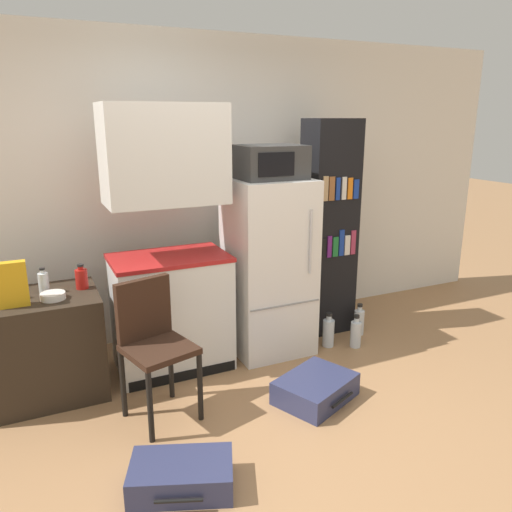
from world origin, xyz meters
name	(u,v)px	position (x,y,z in m)	size (l,w,h in m)	color
ground_plane	(290,448)	(0.00, 0.00, 0.00)	(24.00, 24.00, 0.00)	#A3754C
wall_back	(206,188)	(0.20, 2.00, 1.31)	(6.40, 0.10, 2.63)	white
side_table	(42,346)	(-1.29, 1.29, 0.37)	(0.80, 0.62, 0.74)	#2D2319
kitchen_hutch	(169,253)	(-0.34, 1.32, 0.94)	(0.88, 0.57, 2.03)	silver
refrigerator	(269,267)	(0.49, 1.29, 0.73)	(0.64, 0.64, 1.46)	white
microwave	(269,162)	(0.49, 1.29, 1.59)	(0.52, 0.44, 0.26)	#333333
bookshelf	(329,229)	(1.16, 1.44, 0.96)	(0.44, 0.33, 1.92)	black
bottle_ketchup_red	(82,278)	(-0.98, 1.34, 0.82)	(0.09, 0.09, 0.18)	#AD1914
bottle_clear_short	(44,282)	(-1.23, 1.35, 0.82)	(0.07, 0.07, 0.18)	silver
bowl	(53,296)	(-1.19, 1.19, 0.77)	(0.16, 0.16, 0.04)	silver
cereal_box	(12,285)	(-1.43, 1.15, 0.89)	(0.19, 0.07, 0.30)	gold
chair	(152,336)	(-0.64, 0.72, 0.56)	(0.49, 0.50, 0.92)	black
suitcase_large_flat	(316,389)	(0.43, 0.40, 0.08)	(0.65, 0.59, 0.17)	navy
suitcase_small_flat	(181,476)	(-0.69, -0.05, 0.08)	(0.63, 0.50, 0.16)	navy
water_bottle_front	(356,333)	(1.18, 0.98, 0.12)	(0.09, 0.09, 0.29)	silver
water_bottle_middle	(359,321)	(1.37, 1.19, 0.12)	(0.09, 0.09, 0.29)	silver
water_bottle_back	(328,332)	(0.98, 1.09, 0.13)	(0.10, 0.10, 0.31)	silver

